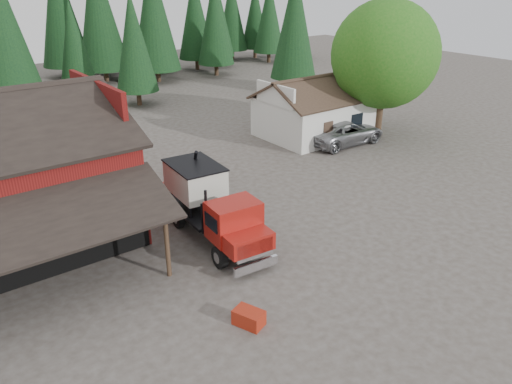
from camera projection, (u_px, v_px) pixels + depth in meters
ground at (300, 255)px, 22.93m from camera, size 120.00×120.00×0.00m
farmhouse at (315, 114)px, 38.85m from camera, size 8.60×6.42×4.65m
deciduous_tree at (385, 58)px, 37.12m from camera, size 8.00×8.00×10.20m
conifer_backdrop at (40, 91)px, 53.54m from camera, size 76.00×16.00×16.00m
near_pine_b at (134, 42)px, 45.68m from camera, size 3.96×3.96×10.40m
near_pine_c at (295, 23)px, 51.13m from camera, size 4.84×4.84×12.40m
near_pine_d at (3, 28)px, 42.49m from camera, size 5.28×5.28×13.40m
feed_truck at (209, 203)px, 23.87m from camera, size 2.93×8.57×3.80m
silver_car at (345, 132)px, 37.14m from camera, size 6.47×3.15×1.77m
equip_box at (249, 318)px, 18.31m from camera, size 1.05×1.28×0.60m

